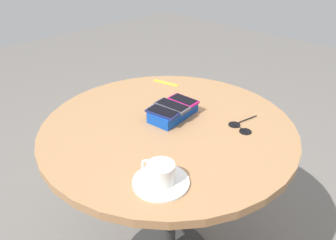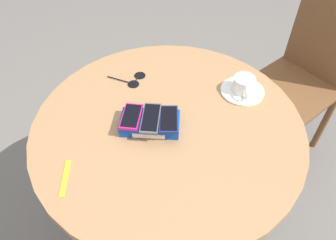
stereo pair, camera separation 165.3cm
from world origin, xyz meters
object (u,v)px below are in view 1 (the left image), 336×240
sunglasses (241,127)px  phone_box (173,112)px  phone_navy (163,112)px  saucer (161,182)px  phone_magenta (183,100)px  lanyard_strap (166,83)px  phone_gray (172,106)px  coffee_cup (160,172)px  round_table (168,151)px

sunglasses → phone_box: bearing=-63.5°
phone_box → sunglasses: bearing=116.5°
phone_navy → saucer: phone_navy is taller
phone_magenta → phone_navy: bearing=5.0°
phone_box → lanyard_strap: phone_box is taller
lanyard_strap → sunglasses: 0.50m
phone_gray → coffee_cup: bearing=38.9°
phone_box → phone_magenta: bearing=-176.1°
phone_gray → round_table: bearing=29.1°
saucer → sunglasses: 0.43m
phone_box → lanyard_strap: (-0.21, -0.25, -0.02)m
phone_box → sunglasses: size_ratio=1.41×
round_table → phone_box: (-0.06, -0.03, 0.15)m
phone_box → sunglasses: phone_box is taller
phone_box → coffee_cup: 0.40m
phone_magenta → coffee_cup: coffee_cup is taller
phone_box → phone_gray: size_ratio=1.48×
round_table → sunglasses: (-0.18, 0.21, 0.13)m
phone_magenta → sunglasses: phone_magenta is taller
round_table → sunglasses: sunglasses is taller
phone_box → lanyard_strap: 0.33m
coffee_cup → phone_magenta: bearing=-146.3°
coffee_cup → lanyard_strap: 0.72m
phone_gray → lanyard_strap: phone_gray is taller
phone_navy → saucer: (0.25, 0.24, -0.04)m
phone_navy → saucer: 0.35m
phone_navy → saucer: size_ratio=0.79×
phone_gray → lanyard_strap: size_ratio=1.08×
round_table → saucer: size_ratio=5.74×
phone_gray → saucer: phone_gray is taller
phone_box → phone_navy: size_ratio=1.60×
phone_navy → sunglasses: 0.30m
phone_magenta → round_table: bearing=15.1°
phone_navy → coffee_cup: 0.34m
phone_gray → coffee_cup: 0.39m
phone_magenta → sunglasses: size_ratio=0.81×
coffee_cup → sunglasses: 0.43m
saucer → phone_box: bearing=-141.3°
phone_gray → sunglasses: phone_gray is taller
saucer → sunglasses: size_ratio=1.12×
phone_navy → coffee_cup: bearing=44.1°
sunglasses → lanyard_strap: bearing=-100.7°
round_table → saucer: (0.25, 0.22, 0.13)m
saucer → lanyard_strap: (-0.52, -0.50, -0.00)m
round_table → lanyard_strap: (-0.27, -0.28, 0.13)m
phone_box → phone_navy: bearing=6.0°
coffee_cup → phone_navy: bearing=-135.9°
round_table → saucer: saucer is taller
round_table → lanyard_strap: 0.41m
phone_box → phone_magenta: (-0.06, -0.00, 0.03)m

